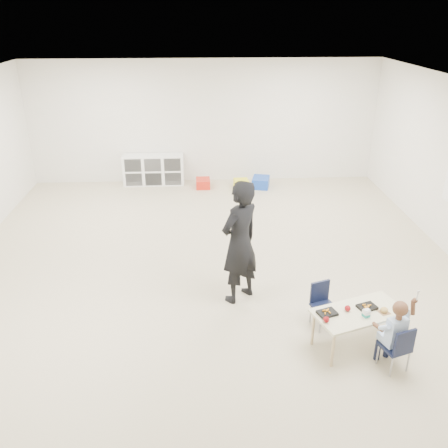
{
  "coord_description": "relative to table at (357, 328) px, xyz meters",
  "views": [
    {
      "loc": [
        -0.17,
        -6.4,
        3.78
      ],
      "look_at": [
        0.2,
        0.02,
        0.85
      ],
      "focal_mm": 38.0,
      "sensor_mm": 36.0,
      "label": 1
    }
  ],
  "objects": [
    {
      "name": "bin_blue",
      "position": [
        -0.43,
        5.71,
        -0.14
      ],
      "size": [
        0.47,
        0.55,
        0.23
      ],
      "primitive_type": "cube",
      "rotation": [
        0.0,
        0.0,
        -0.24
      ],
      "color": "#1740AE",
      "rests_on": "ground"
    },
    {
      "name": "adult",
      "position": [
        -1.33,
        1.13,
        0.63
      ],
      "size": [
        0.77,
        0.74,
        1.77
      ],
      "primitive_type": "imported",
      "rotation": [
        0.0,
        0.0,
        3.86
      ],
      "color": "black",
      "rests_on": "ground"
    },
    {
      "name": "child",
      "position": [
        0.3,
        -0.42,
        0.22
      ],
      "size": [
        0.5,
        0.5,
        0.94
      ],
      "primitive_type": null,
      "rotation": [
        0.0,
        0.0,
        0.33
      ],
      "color": "#AEC4EC",
      "rests_on": "chair_near"
    },
    {
      "name": "cubby_shelf",
      "position": [
        -2.91,
        6.08,
        0.1
      ],
      "size": [
        1.4,
        0.4,
        0.7
      ],
      "primitive_type": "cube",
      "color": "white",
      "rests_on": "ground"
    },
    {
      "name": "apple_near",
      "position": [
        -0.14,
        0.02,
        0.28
      ],
      "size": [
        0.07,
        0.07,
        0.07
      ],
      "primitive_type": "sphere",
      "color": "maroon",
      "rests_on": "table"
    },
    {
      "name": "table",
      "position": [
        0.0,
        0.0,
        0.0
      ],
      "size": [
        1.2,
        0.86,
        0.5
      ],
      "rotation": [
        0.0,
        0.0,
        0.33
      ],
      "color": "beige",
      "rests_on": "ground"
    },
    {
      "name": "apple_far",
      "position": [
        -0.45,
        -0.19,
        0.28
      ],
      "size": [
        0.07,
        0.07,
        0.07
      ],
      "primitive_type": "sphere",
      "color": "maroon",
      "rests_on": "table"
    },
    {
      "name": "lunch_tray_far",
      "position": [
        -0.4,
        -0.03,
        0.26
      ],
      "size": [
        0.26,
        0.22,
        0.03
      ],
      "primitive_type": "cube",
      "rotation": [
        0.0,
        0.0,
        0.33
      ],
      "color": "black",
      "rests_on": "table"
    },
    {
      "name": "milk_carton",
      "position": [
        0.04,
        -0.12,
        0.29
      ],
      "size": [
        0.09,
        0.09,
        0.1
      ],
      "primitive_type": "cube",
      "rotation": [
        0.0,
        0.0,
        0.33
      ],
      "color": "white",
      "rests_on": "table"
    },
    {
      "name": "chair_near",
      "position": [
        0.3,
        -0.42,
        0.04
      ],
      "size": [
        0.36,
        0.35,
        0.6
      ],
      "primitive_type": null,
      "rotation": [
        0.0,
        0.0,
        0.33
      ],
      "color": "black",
      "rests_on": "ground"
    },
    {
      "name": "bin_red",
      "position": [
        -1.76,
        5.78,
        -0.15
      ],
      "size": [
        0.32,
        0.41,
        0.2
      ],
      "primitive_type": "cube",
      "rotation": [
        0.0,
        0.0,
        0.01
      ],
      "color": "red",
      "rests_on": "ground"
    },
    {
      "name": "bin_yellow",
      "position": [
        -0.89,
        5.64,
        -0.15
      ],
      "size": [
        0.34,
        0.43,
        0.2
      ],
      "primitive_type": "cube",
      "rotation": [
        0.0,
        0.0,
        0.06
      ],
      "color": "yellow",
      "rests_on": "ground"
    },
    {
      "name": "lunch_tray_near",
      "position": [
        0.11,
        0.06,
        0.26
      ],
      "size": [
        0.26,
        0.22,
        0.03
      ],
      "primitive_type": "cube",
      "rotation": [
        0.0,
        0.0,
        0.33
      ],
      "color": "black",
      "rests_on": "table"
    },
    {
      "name": "room",
      "position": [
        -1.71,
        1.8,
        1.15
      ],
      "size": [
        9.0,
        9.02,
        2.8
      ],
      "color": "beige",
      "rests_on": "ground"
    },
    {
      "name": "chair_far",
      "position": [
        -0.3,
        0.42,
        0.04
      ],
      "size": [
        0.36,
        0.35,
        0.6
      ],
      "primitive_type": null,
      "rotation": [
        0.0,
        0.0,
        0.33
      ],
      "color": "black",
      "rests_on": "ground"
    },
    {
      "name": "bread_roll",
      "position": [
        0.28,
        -0.04,
        0.28
      ],
      "size": [
        0.09,
        0.09,
        0.07
      ],
      "primitive_type": "ellipsoid",
      "color": "tan",
      "rests_on": "table"
    }
  ]
}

